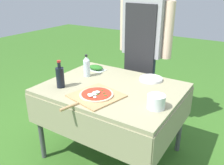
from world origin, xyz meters
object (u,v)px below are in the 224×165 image
(plate_stack, at_px, (151,79))
(mixing_tub, at_px, (156,102))
(herb_container, at_px, (96,68))
(pizza_on_peel, at_px, (95,95))
(prep_table, at_px, (112,95))
(oil_bottle, at_px, (60,77))
(person_cook, at_px, (144,40))
(water_bottle, at_px, (87,66))

(plate_stack, bearing_deg, mixing_tub, -62.57)
(herb_container, xyz_separation_m, plate_stack, (0.62, 0.05, -0.01))
(pizza_on_peel, xyz_separation_m, herb_container, (-0.38, 0.53, 0.01))
(prep_table, relative_size, herb_container, 6.04)
(oil_bottle, bearing_deg, herb_container, 90.05)
(person_cook, distance_m, water_bottle, 0.73)
(prep_table, xyz_separation_m, person_cook, (-0.04, 0.73, 0.36))
(pizza_on_peel, relative_size, mixing_tub, 4.12)
(plate_stack, bearing_deg, oil_bottle, -136.45)
(herb_container, relative_size, plate_stack, 0.92)
(prep_table, bearing_deg, oil_bottle, -146.35)
(pizza_on_peel, bearing_deg, oil_bottle, -165.86)
(water_bottle, bearing_deg, person_cook, 63.91)
(water_bottle, xyz_separation_m, mixing_tub, (0.84, -0.24, -0.05))
(prep_table, relative_size, oil_bottle, 4.91)
(prep_table, bearing_deg, water_bottle, 166.32)
(person_cook, bearing_deg, mixing_tub, 127.15)
(pizza_on_peel, bearing_deg, mixing_tub, 23.83)
(herb_container, distance_m, plate_stack, 0.62)
(prep_table, distance_m, herb_container, 0.49)
(prep_table, relative_size, plate_stack, 5.54)
(prep_table, distance_m, water_bottle, 0.41)
(pizza_on_peel, bearing_deg, person_cook, 105.46)
(person_cook, xyz_separation_m, oil_bottle, (-0.34, -0.98, -0.18))
(water_bottle, relative_size, plate_stack, 1.01)
(person_cook, height_order, oil_bottle, person_cook)
(prep_table, relative_size, mixing_tub, 8.96)
(person_cook, bearing_deg, herb_container, 58.63)
(pizza_on_peel, height_order, oil_bottle, oil_bottle)
(herb_container, height_order, mixing_tub, mixing_tub)
(herb_container, bearing_deg, person_cook, 52.18)
(water_bottle, bearing_deg, pizza_on_peel, -43.79)
(person_cook, height_order, pizza_on_peel, person_cook)
(person_cook, bearing_deg, pizza_on_peel, 98.53)
(prep_table, height_order, mixing_tub, mixing_tub)
(pizza_on_peel, height_order, water_bottle, water_bottle)
(prep_table, distance_m, mixing_tub, 0.53)
(water_bottle, bearing_deg, plate_stack, 22.75)
(pizza_on_peel, xyz_separation_m, oil_bottle, (-0.38, -0.00, 0.09))
(prep_table, bearing_deg, herb_container, 143.52)
(oil_bottle, bearing_deg, person_cook, 70.66)
(oil_bottle, distance_m, mixing_tub, 0.88)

